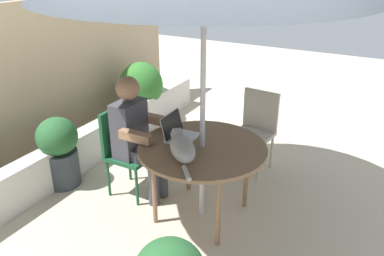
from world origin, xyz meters
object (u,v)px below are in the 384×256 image
at_px(person_seated, 136,132).
at_px(laptop, 177,131).
at_px(cat, 182,147).
at_px(potted_plant_by_chair, 59,150).
at_px(patio_table, 202,152).
at_px(chair_empty, 256,125).
at_px(chair_occupied, 124,145).
at_px(potted_plant_corner, 141,89).

distance_m(person_seated, laptop, 0.43).
relative_size(cat, potted_plant_by_chair, 0.72).
bearing_deg(patio_table, chair_empty, -6.02).
bearing_deg(laptop, potted_plant_by_chair, 102.69).
xyz_separation_m(chair_occupied, cat, (-0.24, -0.79, 0.28)).
bearing_deg(patio_table, person_seated, 90.00).
xyz_separation_m(chair_empty, potted_plant_by_chair, (-1.29, 1.62, -0.11)).
bearing_deg(person_seated, cat, -110.65).
distance_m(chair_empty, potted_plant_by_chair, 2.08).
relative_size(person_seated, laptop, 3.95).
distance_m(patio_table, person_seated, 0.70).
bearing_deg(laptop, chair_occupied, 94.97).
bearing_deg(chair_empty, potted_plant_by_chair, 128.58).
distance_m(cat, potted_plant_by_chair, 1.50).
relative_size(chair_empty, cat, 1.64).
bearing_deg(laptop, cat, -143.47).
relative_size(patio_table, chair_empty, 1.28).
distance_m(person_seated, potted_plant_by_chair, 0.89).
relative_size(cat, potted_plant_corner, 0.62).
height_order(chair_occupied, laptop, laptop).
bearing_deg(potted_plant_corner, chair_empty, -104.09).
distance_m(patio_table, potted_plant_by_chair, 1.55).
bearing_deg(potted_plant_corner, patio_table, -131.46).
distance_m(chair_empty, person_seated, 1.35).
bearing_deg(cat, chair_empty, -7.69).
bearing_deg(potted_plant_corner, laptop, -135.52).
bearing_deg(potted_plant_corner, cat, -136.69).
distance_m(laptop, potted_plant_corner, 2.09).
xyz_separation_m(chair_empty, person_seated, (-1.07, 0.81, 0.17)).
bearing_deg(potted_plant_by_chair, chair_empty, -51.42).
height_order(chair_empty, potted_plant_corner, chair_empty).
height_order(cat, potted_plant_by_chair, cat).
bearing_deg(potted_plant_by_chair, potted_plant_corner, 7.20).
bearing_deg(cat, potted_plant_by_chair, 89.51).
bearing_deg(chair_empty, laptop, 158.97).
distance_m(chair_empty, potted_plant_corner, 1.90).
height_order(person_seated, laptop, person_seated).
distance_m(patio_table, chair_occupied, 0.87).
relative_size(chair_occupied, potted_plant_corner, 1.02).
xyz_separation_m(person_seated, potted_plant_by_chair, (-0.23, 0.81, -0.29)).
height_order(chair_occupied, chair_empty, same).
height_order(laptop, cat, laptop).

